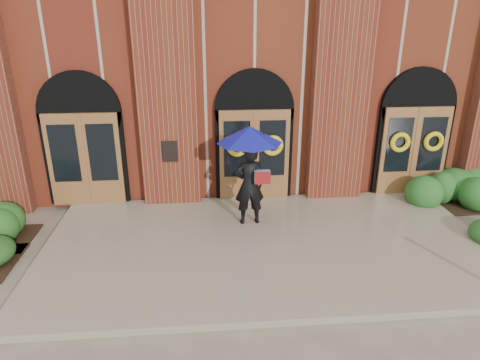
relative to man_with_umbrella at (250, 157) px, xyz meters
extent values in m
plane|color=gray|center=(0.30, -1.20, -1.86)|extent=(90.00, 90.00, 0.00)
cube|color=gray|center=(0.30, -1.05, -1.79)|extent=(10.00, 5.30, 0.15)
cube|color=#622915|center=(0.30, 7.70, 1.64)|extent=(16.00, 12.00, 7.00)
cube|color=black|center=(-1.95, 1.27, -0.21)|extent=(0.40, 0.05, 0.55)
cube|color=#622915|center=(-1.95, 1.53, 1.64)|extent=(1.50, 0.45, 7.00)
cube|color=#622915|center=(2.55, 1.53, 1.64)|extent=(1.50, 0.45, 7.00)
cube|color=#9B6333|center=(-4.20, 1.51, -0.46)|extent=(1.90, 0.10, 2.50)
cylinder|color=black|center=(-4.20, 1.65, 0.79)|extent=(2.10, 0.22, 2.10)
cube|color=#9B6333|center=(0.30, 1.51, -0.46)|extent=(1.90, 0.10, 2.50)
cylinder|color=black|center=(0.30, 1.65, 0.79)|extent=(2.10, 0.22, 2.10)
cube|color=#9B6333|center=(4.80, 1.51, -0.46)|extent=(1.90, 0.10, 2.50)
cylinder|color=black|center=(4.80, 1.65, 0.79)|extent=(2.10, 0.22, 2.10)
torus|color=yellow|center=(-0.18, 1.39, -0.16)|extent=(0.57, 0.13, 0.57)
torus|color=yellow|center=(0.78, 1.39, -0.16)|extent=(0.57, 0.13, 0.57)
torus|color=yellow|center=(4.32, 1.39, -0.16)|extent=(0.57, 0.13, 0.57)
torus|color=yellow|center=(5.28, 1.39, -0.16)|extent=(0.57, 0.13, 0.57)
imported|color=black|center=(0.00, 0.00, -0.72)|extent=(0.76, 0.53, 1.99)
cone|color=#12158C|center=(0.00, 0.00, 0.53)|extent=(1.66, 1.66, 0.40)
cylinder|color=black|center=(0.05, -0.05, 0.01)|extent=(0.02, 0.02, 0.66)
cube|color=#A9ABAE|center=(0.29, -0.16, -0.45)|extent=(0.38, 0.22, 0.29)
cube|color=maroon|center=(0.29, -0.26, -0.45)|extent=(0.37, 0.06, 0.29)
ellipsoid|color=#24591F|center=(5.50, 0.92, -1.43)|extent=(3.33, 1.33, 0.86)
camera|label=1|loc=(-1.06, -9.49, 3.12)|focal=32.00mm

